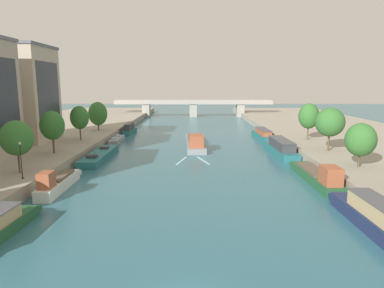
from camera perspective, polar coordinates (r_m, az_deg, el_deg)
name	(u,v)px	position (r m, az deg, el deg)	size (l,w,h in m)	color
quay_left	(25,139)	(82.11, -26.07, 0.68)	(36.00, 170.00, 1.70)	gray
quay_right	(361,140)	(81.71, 26.31, 0.62)	(36.00, 170.00, 1.70)	gray
barge_midriver	(195,142)	(70.14, 0.53, 0.35)	(4.32, 20.80, 3.27)	gray
wake_behind_barge	(192,161)	(57.46, 0.07, -2.77)	(5.60, 5.99, 0.03)	#A0CCD6
moored_boat_left_second	(58,182)	(44.74, -21.44, -5.99)	(2.06, 11.17, 3.08)	silver
moored_boat_left_far	(100,155)	(60.84, -15.12, -1.84)	(3.14, 16.08, 2.25)	#23666B
moored_boat_left_lone	(117,140)	(76.64, -12.40, 0.67)	(2.18, 10.27, 2.17)	gray
moored_boat_left_end	(130,129)	(89.31, -10.37, 2.41)	(2.07, 10.19, 2.73)	#23666B
moored_boat_right_upstream	(378,219)	(34.31, 28.61, -10.98)	(2.70, 14.82, 2.82)	#1E284C
moored_boat_right_near	(317,176)	(47.62, 20.18, -4.99)	(2.64, 15.35, 3.17)	#235633
moored_boat_right_gap_after	(280,147)	(65.06, 14.54, -0.56)	(3.28, 16.39, 2.75)	#23666B
moored_boat_right_end	(263,134)	(81.92, 11.67, 1.59)	(2.86, 14.96, 2.38)	#23666B
tree_left_nearest	(17,138)	(47.64, -27.17, 0.88)	(3.99, 3.99, 6.60)	brown
tree_left_past_mid	(52,125)	(58.97, -22.28, 2.87)	(3.82, 3.82, 6.81)	brown
tree_left_third	(80,118)	(71.10, -18.24, 4.20)	(3.61, 3.61, 6.74)	brown
tree_left_far	(98,114)	(84.68, -15.42, 4.90)	(4.42, 4.42, 6.77)	brown
tree_right_far	(361,140)	(50.68, 26.30, 0.63)	(4.01, 4.01, 5.93)	brown
tree_right_midway	(330,122)	(60.96, 22.01, 3.38)	(4.72, 4.72, 7.16)	brown
tree_right_by_lamp	(309,116)	(71.74, 18.89, 4.43)	(4.00, 4.00, 7.22)	brown
lamppost_left_bank	(21,159)	(44.67, -26.62, -2.21)	(0.28, 0.28, 4.37)	black
building_left_far_end	(18,94)	(73.93, -26.98, 7.49)	(12.11, 12.23, 18.25)	#B2A38E
bridge_far	(193,106)	(132.47, 0.21, 6.31)	(60.30, 4.40, 6.44)	#9E998E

